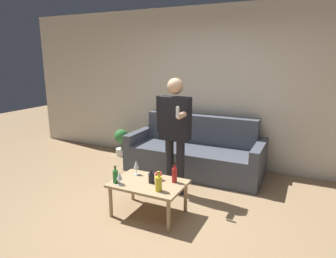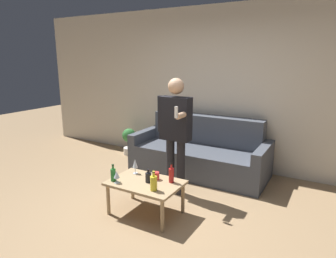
{
  "view_description": "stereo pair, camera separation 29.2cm",
  "coord_description": "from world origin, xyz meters",
  "px_view_note": "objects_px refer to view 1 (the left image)",
  "views": [
    {
      "loc": [
        1.46,
        -2.66,
        1.86
      ],
      "look_at": [
        -0.18,
        0.75,
        0.95
      ],
      "focal_mm": 32.0,
      "sensor_mm": 36.0,
      "label": 1
    },
    {
      "loc": [
        1.71,
        -2.53,
        1.86
      ],
      "look_at": [
        -0.18,
        0.75,
        0.95
      ],
      "focal_mm": 32.0,
      "sensor_mm": 36.0,
      "label": 2
    }
  ],
  "objects_px": {
    "couch": "(196,152)",
    "person_standing_front": "(175,127)",
    "bottle_orange": "(174,175)",
    "coffee_table": "(148,186)"
  },
  "relations": [
    {
      "from": "couch",
      "to": "person_standing_front",
      "type": "xyz_separation_m",
      "value": [
        0.03,
        -0.91,
        0.62
      ]
    },
    {
      "from": "couch",
      "to": "person_standing_front",
      "type": "relative_size",
      "value": 1.37
    },
    {
      "from": "bottle_orange",
      "to": "person_standing_front",
      "type": "xyz_separation_m",
      "value": [
        -0.24,
        0.54,
        0.44
      ]
    },
    {
      "from": "person_standing_front",
      "to": "bottle_orange",
      "type": "bearing_deg",
      "value": -65.66
    },
    {
      "from": "person_standing_front",
      "to": "couch",
      "type": "bearing_deg",
      "value": 91.68
    },
    {
      "from": "coffee_table",
      "to": "couch",
      "type": "bearing_deg",
      "value": 89.87
    },
    {
      "from": "couch",
      "to": "person_standing_front",
      "type": "height_order",
      "value": "person_standing_front"
    },
    {
      "from": "couch",
      "to": "bottle_orange",
      "type": "relative_size",
      "value": 9.14
    },
    {
      "from": "couch",
      "to": "bottle_orange",
      "type": "distance_m",
      "value": 1.49
    },
    {
      "from": "person_standing_front",
      "to": "coffee_table",
      "type": "bearing_deg",
      "value": -92.55
    }
  ]
}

